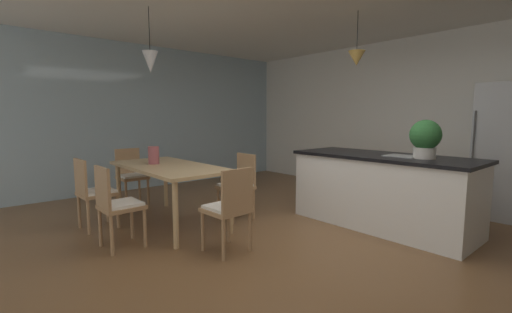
% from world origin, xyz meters
% --- Properties ---
extents(ground_plane, '(10.00, 8.40, 0.04)m').
position_xyz_m(ground_plane, '(0.00, 0.00, -0.02)').
color(ground_plane, brown).
extents(wall_back_kitchen, '(10.00, 0.12, 2.70)m').
position_xyz_m(wall_back_kitchen, '(0.00, 3.26, 1.35)').
color(wall_back_kitchen, white).
rests_on(wall_back_kitchen, ground_plane).
extents(window_wall_left_glazing, '(0.06, 8.40, 2.70)m').
position_xyz_m(window_wall_left_glazing, '(-4.06, 0.00, 1.35)').
color(window_wall_left_glazing, '#9EB7C6').
rests_on(window_wall_left_glazing, ground_plane).
extents(dining_table, '(1.81, 0.87, 0.75)m').
position_xyz_m(dining_table, '(-1.68, -0.66, 0.68)').
color(dining_table, tan).
rests_on(dining_table, ground_plane).
extents(chair_near_left, '(0.42, 0.42, 0.87)m').
position_xyz_m(chair_near_left, '(-2.09, -1.46, 0.47)').
color(chair_near_left, '#A87F56').
rests_on(chair_near_left, ground_plane).
extents(chair_kitchen_end, '(0.42, 0.42, 0.87)m').
position_xyz_m(chair_kitchen_end, '(-0.41, -0.66, 0.47)').
color(chair_kitchen_end, '#A87F56').
rests_on(chair_kitchen_end, ground_plane).
extents(chair_window_end, '(0.40, 0.40, 0.87)m').
position_xyz_m(chair_window_end, '(-2.96, -0.66, 0.47)').
color(chair_window_end, '#A87F56').
rests_on(chair_window_end, ground_plane).
extents(chair_far_right, '(0.41, 0.41, 0.87)m').
position_xyz_m(chair_far_right, '(-1.28, 0.14, 0.47)').
color(chair_far_right, '#A87F56').
rests_on(chair_far_right, ground_plane).
extents(chair_near_right, '(0.41, 0.41, 0.87)m').
position_xyz_m(chair_near_right, '(-1.28, -1.46, 0.47)').
color(chair_near_right, '#A87F56').
rests_on(chair_near_right, ground_plane).
extents(kitchen_island, '(2.18, 0.89, 0.91)m').
position_xyz_m(kitchen_island, '(0.16, 1.29, 0.46)').
color(kitchen_island, white).
rests_on(kitchen_island, ground_plane).
extents(refrigerator, '(0.67, 0.67, 1.81)m').
position_xyz_m(refrigerator, '(1.05, 2.86, 0.90)').
color(refrigerator, '#B2B5B7').
rests_on(refrigerator, ground_plane).
extents(pendant_over_table, '(0.19, 0.19, 0.79)m').
position_xyz_m(pendant_over_table, '(-1.85, -0.78, 2.04)').
color(pendant_over_table, black).
extents(pendant_over_island_main, '(0.22, 0.22, 0.68)m').
position_xyz_m(pendant_over_island_main, '(-0.27, 1.29, 2.11)').
color(pendant_over_island_main, black).
extents(potted_plant_on_island, '(0.34, 0.34, 0.43)m').
position_xyz_m(potted_plant_on_island, '(0.64, 1.29, 1.14)').
color(potted_plant_on_island, beige).
rests_on(potted_plant_on_island, kitchen_island).
extents(vase_on_dining_table, '(0.14, 0.14, 0.23)m').
position_xyz_m(vase_on_dining_table, '(-1.93, -0.75, 0.87)').
color(vase_on_dining_table, '#994C51').
rests_on(vase_on_dining_table, dining_table).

